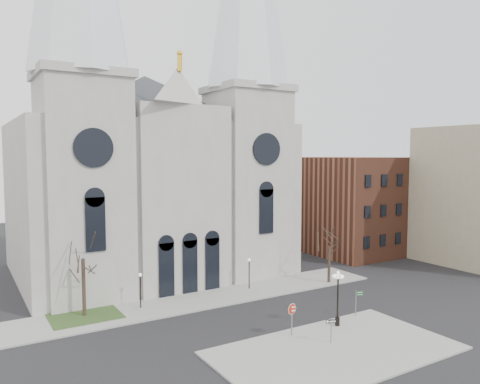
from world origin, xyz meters
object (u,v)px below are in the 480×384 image
globe_lamp (338,291)px  street_name_sign (357,301)px  one_way_sign (331,326)px  stop_sign (292,312)px

globe_lamp → street_name_sign: bearing=16.9°
globe_lamp → one_way_sign: size_ratio=2.42×
street_name_sign → one_way_sign: bearing=-134.5°
stop_sign → globe_lamp: bearing=7.9°
globe_lamp → street_name_sign: 3.68m
globe_lamp → street_name_sign: globe_lamp is taller
stop_sign → one_way_sign: size_ratio=1.35×
one_way_sign → street_name_sign: 7.00m
stop_sign → globe_lamp: size_ratio=0.56×
one_way_sign → street_name_sign: street_name_sign is taller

